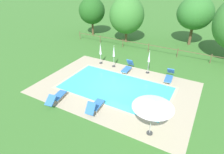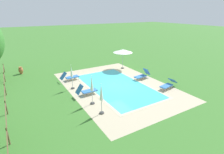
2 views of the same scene
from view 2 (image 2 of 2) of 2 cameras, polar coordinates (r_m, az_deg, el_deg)
ground_plane at (r=16.65m, az=1.47°, el=-2.79°), size 160.00×160.00×0.00m
pool_deck_paving at (r=16.65m, az=1.47°, el=-2.77°), size 12.64×8.61×0.01m
swimming_pool_water at (r=16.65m, az=1.47°, el=-2.77°), size 8.78×4.74×0.01m
pool_coping_rim at (r=16.65m, az=1.47°, el=-2.76°), size 9.26×5.22×0.01m
sun_lounger_north_near_steps at (r=14.83m, az=-8.23°, el=-4.36°), size 0.66×1.83×1.02m
sun_lounger_north_mid at (r=16.76m, az=17.78°, el=-2.30°), size 0.95×2.10×0.80m
sun_lounger_north_far at (r=18.24m, az=-13.54°, el=0.06°), size 0.77×1.93×0.96m
sun_lounger_north_end at (r=18.47m, az=9.77°, el=0.62°), size 0.79×1.89×1.01m
patio_umbrella_open_foreground at (r=21.17m, az=3.55°, el=8.40°), size 2.30×2.30×2.40m
patio_umbrella_closed_row_west at (r=15.87m, az=-12.96°, el=1.05°), size 0.32×0.32×2.27m
patio_umbrella_closed_row_mid_west at (r=11.68m, az=-3.49°, el=-5.68°), size 0.32×0.32×2.25m
patio_umbrella_closed_row_centre at (r=12.95m, az=-6.57°, el=-2.89°), size 0.32×0.32×2.29m
terracotta_urn_near_fence at (r=22.10m, az=-27.45°, el=1.96°), size 0.49×0.49×0.80m
perimeter_fence at (r=13.88m, az=-31.18°, el=-7.81°), size 20.40×0.08×1.05m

